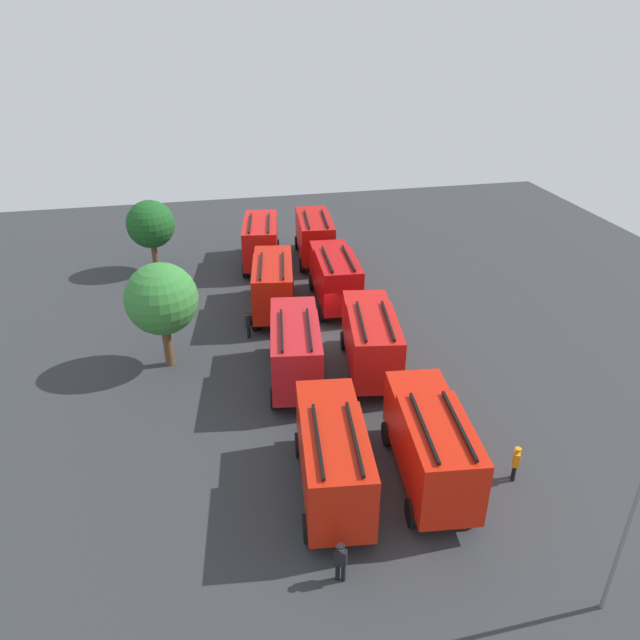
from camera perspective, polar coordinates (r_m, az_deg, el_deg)
The scene contains 18 objects.
ground_plane at distance 36.39m, azimuth -0.00°, elevation -1.95°, with size 63.25×63.25×0.00m, color #2D3033.
fire_truck_0 at distance 25.49m, azimuth 10.54°, elevation -11.39°, with size 7.42×3.39×3.88m.
fire_truck_1 at distance 32.34m, azimuth 4.89°, elevation -1.77°, with size 7.49×3.66×3.88m.
fire_truck_2 at distance 39.84m, azimuth 1.44°, elevation 4.26°, with size 7.34×3.12×3.88m.
fire_truck_3 at distance 47.33m, azimuth -0.53°, elevation 8.17°, with size 7.41×3.34×3.88m.
fire_truck_4 at distance 24.48m, azimuth 1.22°, elevation -12.74°, with size 7.43×3.40×3.88m.
fire_truck_5 at distance 31.43m, azimuth -2.39°, elevation -2.63°, with size 7.46×3.54×3.88m.
fire_truck_6 at distance 38.89m, azimuth -4.52°, elevation 3.57°, with size 7.48×3.60×3.88m.
fire_truck_7 at distance 46.62m, azimuth -5.70°, elevation 7.72°, with size 7.48×3.59×3.88m.
firefighter_0 at distance 36.50m, azimuth -6.88°, elevation -0.34°, with size 0.48×0.38×1.72m.
firefighter_1 at distance 27.28m, azimuth 18.25°, elevation -12.81°, with size 0.48×0.41×1.67m.
firefighter_2 at distance 22.39m, azimuth 2.00°, elevation -22.08°, with size 0.41×0.48×1.70m.
firefighter_3 at distance 38.76m, azimuth 5.75°, elevation 1.38°, with size 0.47×0.34×1.62m.
firefighter_4 at distance 30.80m, azimuth 10.86°, elevation -6.64°, with size 0.44×0.48×1.61m.
tree_0 at distance 33.16m, azimuth -14.96°, elevation 1.94°, with size 3.95×3.95×6.12m.
tree_1 at distance 46.56m, azimuth -15.93°, elevation 8.80°, with size 3.57×3.57×5.53m.
traffic_cone_0 at distance 39.42m, azimuth -1.52°, elevation 1.12°, with size 0.51×0.51×0.72m, color #F2600C.
lamppost at distance 21.78m, azimuth 27.42°, elevation -17.24°, with size 0.36×0.36×6.37m.
Camera 1 is at (-30.90, 6.54, 18.07)m, focal length 33.38 mm.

